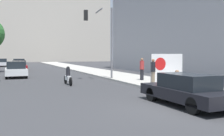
# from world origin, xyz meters

# --- Properties ---
(ground_plane) EXTENTS (160.00, 160.00, 0.00)m
(ground_plane) POSITION_xyz_m (0.00, 0.00, 0.00)
(ground_plane) COLOR #38383A
(sidewalk_curb) EXTENTS (4.13, 90.00, 0.15)m
(sidewalk_curb) POSITION_xyz_m (3.82, 15.00, 0.07)
(sidewalk_curb) COLOR #B7B2A8
(sidewalk_curb) RESTS_ON ground_plane
(building_backdrop_far) EXTENTS (52.00, 12.00, 27.82)m
(building_backdrop_far) POSITION_xyz_m (-2.00, 71.18, 13.91)
(building_backdrop_far) COLOR #BCB2A3
(building_backdrop_far) RESTS_ON ground_plane
(building_backdrop_right) EXTENTS (10.00, 32.00, 13.96)m
(building_backdrop_right) POSITION_xyz_m (13.81, 11.28, 6.98)
(building_backdrop_right) COLOR #99999E
(building_backdrop_right) RESTS_ON ground_plane
(seated_protester) EXTENTS (0.99, 0.77, 1.17)m
(seated_protester) POSITION_xyz_m (2.40, 3.04, 0.77)
(seated_protester) COLOR #474C56
(seated_protester) RESTS_ON sidewalk_curb
(jogger_on_sidewalk) EXTENTS (0.34, 0.34, 1.73)m
(jogger_on_sidewalk) POSITION_xyz_m (2.89, 6.34, 1.03)
(jogger_on_sidewalk) COLOR #756651
(jogger_on_sidewalk) RESTS_ON sidewalk_curb
(pedestrian_behind) EXTENTS (0.34, 0.34, 1.74)m
(pedestrian_behind) POSITION_xyz_m (3.57, 9.03, 1.04)
(pedestrian_behind) COLOR black
(pedestrian_behind) RESTS_ON sidewalk_curb
(protest_banner) EXTENTS (2.66, 0.06, 2.06)m
(protest_banner) POSITION_xyz_m (4.01, 6.33, 1.23)
(protest_banner) COLOR slate
(protest_banner) RESTS_ON sidewalk_curb
(traffic_light_pole) EXTENTS (2.43, 2.20, 5.94)m
(traffic_light_pole) POSITION_xyz_m (1.19, 11.53, 4.10)
(traffic_light_pole) COLOR slate
(traffic_light_pole) RESTS_ON sidewalk_curb
(parked_car_curbside) EXTENTS (1.74, 4.54, 1.36)m
(parked_car_curbside) POSITION_xyz_m (0.73, 0.30, 0.69)
(parked_car_curbside) COLOR black
(parked_car_curbside) RESTS_ON ground_plane
(car_on_road_nearest) EXTENTS (1.89, 4.31, 1.51)m
(car_on_road_nearest) POSITION_xyz_m (-5.46, 17.08, 0.75)
(car_on_road_nearest) COLOR white
(car_on_road_nearest) RESTS_ON ground_plane
(car_on_road_midblock) EXTENTS (1.87, 4.62, 1.38)m
(car_on_road_midblock) POSITION_xyz_m (-4.79, 27.14, 0.70)
(car_on_road_midblock) COLOR maroon
(car_on_road_midblock) RESTS_ON ground_plane
(car_on_road_distant) EXTENTS (1.89, 4.19, 1.47)m
(car_on_road_distant) POSITION_xyz_m (-4.51, 34.62, 0.73)
(car_on_road_distant) COLOR #565B60
(car_on_road_distant) RESTS_ON ground_plane
(car_on_road_far_lane) EXTENTS (1.81, 4.38, 1.42)m
(car_on_road_far_lane) POSITION_xyz_m (-7.09, 40.74, 0.71)
(car_on_road_far_lane) COLOR silver
(car_on_road_far_lane) RESTS_ON ground_plane
(motorcycle_on_road) EXTENTS (0.28, 2.25, 1.32)m
(motorcycle_on_road) POSITION_xyz_m (-2.20, 9.54, 0.56)
(motorcycle_on_road) COLOR white
(motorcycle_on_road) RESTS_ON ground_plane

